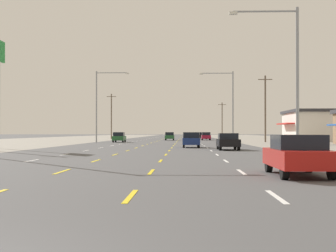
% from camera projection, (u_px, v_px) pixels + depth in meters
% --- Properties ---
extents(ground_plane, '(572.00, 572.00, 0.00)m').
position_uv_depth(ground_plane, '(163.00, 143.00, 71.25)').
color(ground_plane, '#4C4C4F').
extents(lane_markings, '(10.64, 227.60, 0.01)m').
position_uv_depth(lane_markings, '(171.00, 139.00, 109.72)').
color(lane_markings, white).
rests_on(lane_markings, ground).
extents(sedan_far_right_nearest, '(1.80, 4.50, 1.46)m').
position_uv_depth(sedan_far_right_nearest, '(298.00, 155.00, 18.00)').
color(sedan_far_right_nearest, red).
rests_on(sedan_far_right_nearest, ground).
extents(sedan_far_right_near, '(1.80, 4.50, 1.46)m').
position_uv_depth(sedan_far_right_near, '(228.00, 141.00, 44.22)').
color(sedan_far_right_near, black).
rests_on(sedan_far_right_near, ground).
extents(hatchback_inner_right_mid, '(1.72, 3.90, 1.54)m').
position_uv_depth(hatchback_inner_right_mid, '(191.00, 140.00, 51.17)').
color(hatchback_inner_right_mid, navy).
rests_on(hatchback_inner_right_mid, ground).
extents(hatchback_far_left_midfar, '(1.72, 3.90, 1.54)m').
position_uv_depth(hatchback_far_left_midfar, '(119.00, 137.00, 77.50)').
color(hatchback_far_left_midfar, '#235B2D').
rests_on(hatchback_far_left_midfar, ground).
extents(hatchback_center_turn_far, '(1.72, 3.90, 1.54)m').
position_uv_depth(hatchback_center_turn_far, '(170.00, 136.00, 96.40)').
color(hatchback_center_turn_far, '#235B2D').
rests_on(hatchback_center_turn_far, ground).
extents(hatchback_far_right_farther, '(1.72, 3.90, 1.54)m').
position_uv_depth(hatchback_far_right_farther, '(206.00, 136.00, 97.24)').
color(hatchback_far_right_farther, maroon).
rests_on(hatchback_far_right_farther, ground).
extents(hatchback_far_right_farthest, '(1.72, 3.90, 1.54)m').
position_uv_depth(hatchback_far_right_farthest, '(203.00, 136.00, 110.97)').
color(hatchback_far_right_farthest, black).
rests_on(hatchback_far_right_farthest, ground).
extents(hatchback_far_right_distant_a, '(1.72, 3.90, 1.54)m').
position_uv_depth(hatchback_far_right_distant_a, '(202.00, 135.00, 121.34)').
color(hatchback_far_right_distant_a, red).
rests_on(hatchback_far_right_distant_a, ground).
extents(storefront_right_row_2, '(9.75, 13.70, 5.38)m').
position_uv_depth(storefront_right_row_2, '(312.00, 125.00, 88.50)').
color(storefront_right_row_2, silver).
rests_on(storefront_right_row_2, ground).
extents(streetlight_right_row_0, '(4.39, 0.26, 9.44)m').
position_uv_depth(streetlight_right_row_0, '(290.00, 69.00, 31.92)').
color(streetlight_right_row_0, gray).
rests_on(streetlight_right_row_0, ground).
extents(streetlight_left_row_1, '(5.01, 0.26, 10.66)m').
position_uv_depth(streetlight_left_row_1, '(100.00, 101.00, 75.53)').
color(streetlight_left_row_1, gray).
rests_on(streetlight_left_row_1, ground).
extents(streetlight_right_row_1, '(5.05, 0.26, 10.54)m').
position_uv_depth(streetlight_right_row_1, '(229.00, 101.00, 74.88)').
color(streetlight_right_row_1, gray).
rests_on(streetlight_right_row_1, ground).
extents(utility_pole_right_row_1, '(2.20, 0.26, 10.35)m').
position_uv_depth(utility_pole_right_row_1, '(265.00, 108.00, 78.67)').
color(utility_pole_right_row_1, brown).
rests_on(utility_pole_right_row_1, ground).
extents(utility_pole_left_row_2, '(2.20, 0.26, 10.36)m').
position_uv_depth(utility_pole_left_row_2, '(111.00, 116.00, 116.73)').
color(utility_pole_left_row_2, brown).
rests_on(utility_pole_left_row_2, ground).
extents(utility_pole_right_row_3, '(2.20, 0.26, 9.81)m').
position_uv_depth(utility_pole_right_row_3, '(222.00, 119.00, 140.75)').
color(utility_pole_right_row_3, brown).
rests_on(utility_pole_right_row_3, ground).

